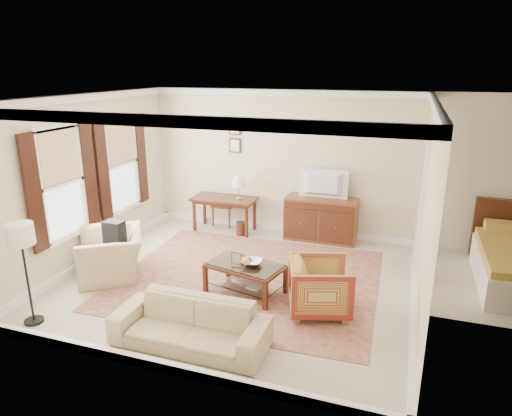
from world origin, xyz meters
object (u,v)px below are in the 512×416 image
Objects in this scene: tv at (323,175)px; striped_armchair at (320,284)px; writing_desk at (224,203)px; coffee_table at (245,271)px; club_armchair at (111,247)px; sofa at (190,318)px; sideboard at (321,219)px.

striped_armchair is at bearing 101.06° from tv.
coffee_table is (1.37, -2.46, -0.24)m from writing_desk.
striped_armchair is at bearing -9.30° from coffee_table.
tv is 1.09× the size of striped_armchair.
writing_desk is 1.15× the size of club_armchair.
striped_armchair is (1.18, -0.19, 0.06)m from coffee_table.
sofa reaches higher than coffee_table.
writing_desk is 2.76m from club_armchair.
club_armchair is (-3.48, 0.06, 0.08)m from striped_armchair.
sofa is (1.20, -3.97, -0.23)m from writing_desk.
coffee_table is at bearing -60.96° from writing_desk.
sofa is (2.12, -1.37, -0.12)m from club_armchair.
striped_armchair is (0.54, -2.79, -0.01)m from sideboard.
sofa is at bearing -73.22° from writing_desk.
club_armchair is (-2.94, -2.71, -0.82)m from tv.
club_armchair is at bearing -176.69° from coffee_table.
tv is at bearing 98.28° from club_armchair.
sideboard is 1.65× the size of striped_armchair.
striped_armchair reaches higher than sofa.
writing_desk is 1.42× the size of tv.
club_armchair is (-2.94, -2.73, 0.07)m from sideboard.
sofa reaches higher than writing_desk.
sideboard is 1.51× the size of tv.
sideboard is 4.01m from club_armchair.
striped_armchair is 1.88m from sofa.
striped_armchair is (2.55, -2.66, -0.18)m from writing_desk.
sideboard reaches higher than sofa.
tv reaches higher than coffee_table.
coffee_table is 1.09× the size of club_armchair.
writing_desk is 1.55× the size of striped_armchair.
coffee_table is at bearing -103.88° from sideboard.
tv reaches higher than striped_armchair.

